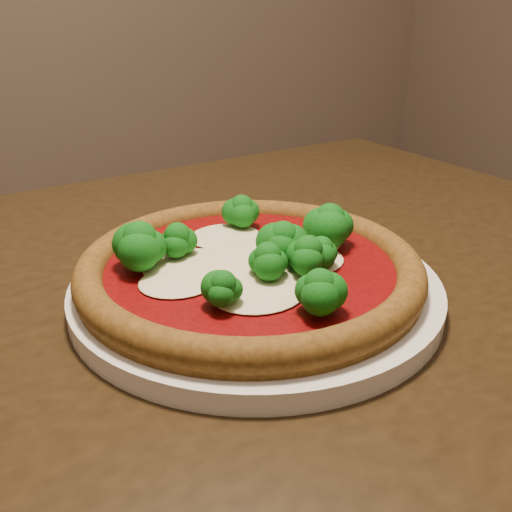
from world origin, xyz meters
TOP-DOWN VIEW (x-y plane):
  - dining_table at (-0.21, 0.02)m, footprint 1.10×0.84m
  - plate at (-0.18, -0.00)m, footprint 0.33×0.33m
  - pizza at (-0.18, -0.00)m, footprint 0.30×0.30m

SIDE VIEW (x-z plane):
  - dining_table at x=-0.21m, z-range 0.27..1.02m
  - plate at x=-0.18m, z-range 0.75..0.77m
  - pizza at x=-0.18m, z-range 0.75..0.81m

